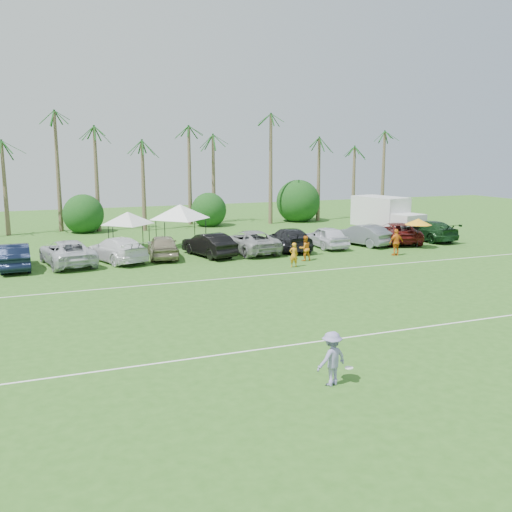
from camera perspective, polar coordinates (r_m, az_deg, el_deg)
name	(u,v)px	position (r m, az deg, el deg)	size (l,w,h in m)	color
ground	(351,358)	(21.21, 9.51, -9.98)	(120.00, 120.00, 0.00)	#2E5F1C
field_lines	(266,303)	(28.01, 1.04, -4.76)	(80.00, 12.10, 0.01)	white
palm_tree_2	(6,129)	(55.00, -23.74, 11.52)	(2.40, 2.40, 10.90)	brown
palm_tree_3	(54,120)	(55.07, -19.55, 12.68)	(2.40, 2.40, 11.90)	brown
palm_tree_4	(102,150)	(55.32, -15.18, 10.22)	(2.40, 2.40, 8.90)	brown
palm_tree_5	(145,140)	(55.93, -11.08, 11.28)	(2.40, 2.40, 9.90)	brown
palm_tree_6	(186,132)	(56.84, -7.05, 12.24)	(2.40, 2.40, 10.90)	brown
palm_tree_7	(225,123)	(58.01, -3.15, 13.10)	(2.40, 2.40, 11.90)	brown
palm_tree_8	(271,150)	(59.73, 1.51, 10.56)	(2.40, 2.40, 8.90)	brown
palm_tree_9	(314,142)	(61.87, 5.86, 11.32)	(2.40, 2.40, 9.90)	brown
palm_tree_10	(356,134)	(64.34, 9.92, 11.95)	(2.40, 2.40, 10.90)	brown
palm_tree_11	(387,126)	(66.53, 12.96, 12.52)	(2.40, 2.40, 11.90)	brown
bush_tree_1	(82,211)	(56.39, -17.05, 4.33)	(4.00, 4.00, 4.00)	brown
bush_tree_2	(204,206)	(58.57, -5.24, 4.96)	(4.00, 4.00, 4.00)	brown
bush_tree_3	(293,203)	(62.12, 3.68, 5.29)	(4.00, 4.00, 4.00)	brown
sideline_player_a	(294,255)	(36.65, 3.79, 0.12)	(0.58, 0.38, 1.59)	orange
sideline_player_b	(305,248)	(38.83, 4.92, 0.78)	(0.83, 0.65, 1.71)	orange
sideline_player_c	(396,242)	(41.81, 13.85, 1.34)	(1.12, 0.47, 1.91)	orange
box_truck	(387,216)	(50.95, 12.95, 3.96)	(3.75, 7.00, 3.42)	silver
canopy_tent_left	(128,212)	(44.23, -12.72, 4.34)	(4.10, 4.10, 3.32)	black
canopy_tent_right	(180,204)	(44.14, -7.63, 5.13)	(4.81, 4.81, 3.90)	black
market_umbrella	(418,222)	(45.20, 15.92, 3.32)	(2.06, 2.06, 2.30)	black
frisbee_player	(332,358)	(18.50, 7.58, -10.12)	(1.34, 0.93, 1.76)	#8680B5
parked_car_1	(14,256)	(38.94, -23.02, -0.04)	(1.76, 5.03, 1.66)	black
parked_car_2	(67,253)	(39.21, -18.36, 0.33)	(2.75, 5.97, 1.66)	silver
parked_car_3	(117,249)	(39.55, -13.76, 0.65)	(2.32, 5.71, 1.66)	white
parked_car_4	(163,246)	(40.17, -9.28, 0.96)	(1.96, 4.87, 1.66)	gray
parked_car_5	(209,245)	(40.51, -4.74, 1.14)	(1.76, 5.03, 1.66)	black
parked_car_6	(250,242)	(41.76, -0.65, 1.46)	(2.75, 5.97, 1.66)	#9B9B9C
parked_car_7	(289,239)	(43.01, 3.30, 1.70)	(2.32, 5.71, 1.66)	black
parked_car_8	(326,237)	(44.41, 7.05, 1.92)	(1.96, 4.87, 1.66)	white
parked_car_9	(362,235)	(45.97, 10.57, 2.11)	(1.76, 5.03, 1.66)	slate
parked_car_10	(396,233)	(47.75, 13.79, 2.29)	(2.75, 5.97, 1.66)	#571312
parked_car_11	(427,230)	(49.71, 16.75, 2.46)	(2.32, 5.71, 1.66)	#143618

